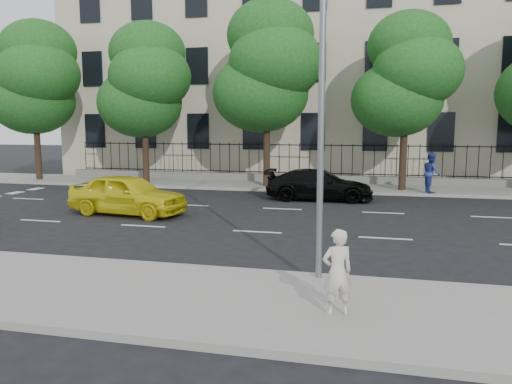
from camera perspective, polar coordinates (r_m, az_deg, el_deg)
ground at (r=13.75m, az=-2.27°, el=-6.75°), size 120.00×120.00×0.00m
near_sidewalk at (r=10.10m, az=-8.53°, el=-11.82°), size 60.00×4.00×0.15m
far_sidewalk at (r=27.26m, az=5.68°, el=0.64°), size 60.00×4.00×0.15m
lane_markings at (r=18.26m, az=1.76°, el=-3.09°), size 49.60×4.62×0.01m
masonry_building at (r=36.37m, az=7.86°, el=16.52°), size 34.60×12.11×18.50m
iron_fence at (r=28.88m, az=6.15°, el=2.17°), size 30.00×0.50×2.20m
street_light at (r=11.23m, az=7.91°, el=16.41°), size 0.25×3.32×8.05m
tree_a at (r=32.79m, az=-23.85°, el=11.82°), size 5.71×5.31×9.39m
tree_b at (r=29.13m, az=-12.51°, el=12.31°), size 5.53×5.12×8.97m
tree_c at (r=26.92m, az=1.41°, el=14.09°), size 5.89×5.50×9.80m
tree_d at (r=26.32m, az=16.87°, el=12.66°), size 5.34×4.94×8.84m
yellow_taxi at (r=19.66m, az=-14.47°, el=-0.25°), size 4.82×2.48×1.57m
black_sedan at (r=22.89m, az=7.23°, el=0.83°), size 4.92×2.13×1.41m
woman_near at (r=8.83m, az=9.26°, el=-9.02°), size 0.66×0.58×1.52m
pedestrian_far at (r=25.49m, az=19.41°, el=2.09°), size 0.89×1.06×1.94m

